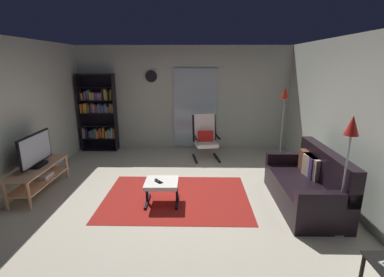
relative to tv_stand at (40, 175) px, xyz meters
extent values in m
plane|color=beige|center=(2.37, -0.14, -0.32)|extent=(7.02, 7.02, 0.00)
cube|color=beige|center=(2.37, 2.76, 0.98)|extent=(5.60, 0.06, 2.60)
cube|color=beige|center=(-0.33, -0.14, 0.98)|extent=(0.06, 6.00, 2.60)
cube|color=beige|center=(5.07, -0.14, 0.98)|extent=(0.06, 6.00, 2.60)
cube|color=silver|center=(2.66, 2.70, 0.73)|extent=(1.10, 0.01, 2.00)
cube|color=maroon|center=(2.37, -0.17, -0.32)|extent=(2.40, 1.73, 0.01)
cube|color=tan|center=(0.00, -0.01, 0.15)|extent=(0.46, 1.36, 0.02)
cube|color=tan|center=(0.00, -0.01, -0.10)|extent=(0.42, 1.30, 0.02)
cylinder|color=tan|center=(0.18, -0.64, -0.09)|extent=(0.05, 0.05, 0.46)
cylinder|color=tan|center=(0.18, 0.62, -0.09)|extent=(0.05, 0.05, 0.46)
cylinder|color=tan|center=(-0.18, -0.64, -0.09)|extent=(0.05, 0.05, 0.46)
cylinder|color=tan|center=(-0.18, 0.62, -0.09)|extent=(0.05, 0.05, 0.46)
cube|color=silver|center=(0.00, 0.07, -0.06)|extent=(0.27, 0.28, 0.07)
cube|color=black|center=(0.00, -0.01, 0.19)|extent=(0.20, 0.32, 0.05)
cube|color=black|center=(0.00, -0.01, 0.47)|extent=(0.04, 0.90, 0.52)
cube|color=silver|center=(0.02, -0.01, 0.47)|extent=(0.01, 0.85, 0.46)
cube|color=black|center=(-0.20, 2.45, 0.64)|extent=(0.02, 0.30, 1.93)
cube|color=black|center=(0.66, 2.45, 0.64)|extent=(0.02, 0.30, 1.93)
cube|color=black|center=(0.23, 2.59, 0.64)|extent=(0.88, 0.02, 1.93)
cube|color=black|center=(0.23, 2.45, -0.31)|extent=(0.85, 0.28, 0.02)
cube|color=black|center=(0.23, 2.45, 0.00)|extent=(0.85, 0.28, 0.02)
cube|color=black|center=(0.23, 2.45, 0.32)|extent=(0.85, 0.28, 0.02)
cube|color=black|center=(0.23, 2.45, 0.64)|extent=(0.85, 0.28, 0.02)
cube|color=black|center=(0.23, 2.45, 0.96)|extent=(0.85, 0.28, 0.02)
cube|color=black|center=(0.23, 2.45, 1.28)|extent=(0.85, 0.28, 0.02)
cube|color=black|center=(0.23, 2.45, 1.59)|extent=(0.85, 0.28, 0.02)
cube|color=beige|center=(-0.17, 2.45, 0.14)|extent=(0.03, 0.22, 0.27)
cube|color=#5C97A4|center=(-0.13, 2.45, 0.10)|extent=(0.03, 0.18, 0.19)
cube|color=black|center=(-0.10, 2.45, 0.12)|extent=(0.04, 0.21, 0.23)
cube|color=#2C69A6|center=(-0.05, 2.46, 0.09)|extent=(0.03, 0.11, 0.16)
cube|color=#934883|center=(0.00, 2.46, 0.09)|extent=(0.03, 0.14, 0.17)
cube|color=teal|center=(0.05, 2.45, 0.12)|extent=(0.04, 0.14, 0.22)
cube|color=#8A3C8D|center=(0.09, 2.44, 0.11)|extent=(0.03, 0.18, 0.20)
cube|color=#408B4F|center=(0.14, 2.43, 0.13)|extent=(0.04, 0.20, 0.25)
cube|color=orange|center=(0.19, 2.43, 0.10)|extent=(0.04, 0.23, 0.18)
cube|color=#9C469A|center=(0.23, 2.47, 0.12)|extent=(0.04, 0.13, 0.23)
cube|color=red|center=(0.27, 2.44, 0.13)|extent=(0.02, 0.13, 0.25)
cube|color=orange|center=(0.30, 2.45, 0.08)|extent=(0.02, 0.11, 0.15)
cube|color=gold|center=(0.33, 2.46, 0.14)|extent=(0.04, 0.16, 0.27)
cube|color=#262F21|center=(0.37, 2.44, 0.11)|extent=(0.03, 0.19, 0.20)
cube|color=orange|center=(0.42, 2.45, 0.10)|extent=(0.04, 0.24, 0.18)
cube|color=teal|center=(0.47, 2.46, 0.13)|extent=(0.04, 0.20, 0.24)
cube|color=#578FA3|center=(0.51, 2.44, 0.10)|extent=(0.04, 0.20, 0.19)
cube|color=beige|center=(0.55, 2.46, 0.14)|extent=(0.02, 0.21, 0.27)
cube|color=brown|center=(0.58, 2.45, 0.13)|extent=(0.03, 0.18, 0.25)
cube|color=orange|center=(0.61, 2.47, 0.13)|extent=(0.02, 0.22, 0.24)
cube|color=orange|center=(-0.17, 2.46, 0.76)|extent=(0.03, 0.23, 0.23)
cube|color=brown|center=(-0.13, 2.46, 0.76)|extent=(0.03, 0.13, 0.22)
cube|color=orange|center=(-0.09, 2.46, 0.76)|extent=(0.04, 0.19, 0.23)
cube|color=orange|center=(-0.05, 2.47, 0.77)|extent=(0.04, 0.23, 0.25)
cube|color=#418F48|center=(0.00, 2.47, 0.75)|extent=(0.04, 0.14, 0.20)
cube|color=black|center=(0.05, 2.44, 0.75)|extent=(0.04, 0.11, 0.20)
cube|color=#913C8D|center=(0.09, 2.46, 0.77)|extent=(0.03, 0.17, 0.24)
cube|color=beige|center=(0.14, 2.46, 0.75)|extent=(0.04, 0.11, 0.21)
cube|color=brown|center=(0.18, 2.44, 0.75)|extent=(0.03, 0.17, 0.21)
cube|color=#873B89|center=(0.22, 2.46, 0.74)|extent=(0.03, 0.18, 0.18)
cube|color=slate|center=(0.26, 2.47, 0.76)|extent=(0.04, 0.15, 0.22)
cube|color=#3861B2|center=(0.31, 2.46, 0.75)|extent=(0.04, 0.23, 0.20)
cube|color=#A99339|center=(0.35, 2.47, 0.73)|extent=(0.02, 0.16, 0.17)
cube|color=#8E4490|center=(0.38, 2.44, 0.74)|extent=(0.03, 0.15, 0.18)
cube|color=teal|center=(0.42, 2.46, 0.76)|extent=(0.03, 0.13, 0.23)
cube|color=teal|center=(0.46, 2.45, 0.73)|extent=(0.04, 0.17, 0.16)
cube|color=brown|center=(0.50, 2.47, 0.73)|extent=(0.04, 0.17, 0.16)
cube|color=brown|center=(0.54, 2.46, 0.77)|extent=(0.03, 0.13, 0.24)
cube|color=olive|center=(0.58, 2.43, 0.76)|extent=(0.03, 0.13, 0.23)
cube|color=beige|center=(0.61, 2.44, 0.75)|extent=(0.02, 0.12, 0.20)
cube|color=#2D2435|center=(-0.17, 2.46, 1.07)|extent=(0.03, 0.17, 0.20)
cube|color=gold|center=(-0.13, 2.47, 1.05)|extent=(0.04, 0.19, 0.17)
cube|color=#2A2831|center=(-0.09, 2.45, 1.06)|extent=(0.03, 0.10, 0.19)
cube|color=#95448C|center=(-0.04, 2.45, 1.08)|extent=(0.03, 0.20, 0.21)
cube|color=teal|center=(0.01, 2.47, 1.09)|extent=(0.04, 0.12, 0.23)
cube|color=teal|center=(0.06, 2.43, 1.09)|extent=(0.04, 0.10, 0.25)
cube|color=gold|center=(0.10, 2.45, 1.07)|extent=(0.04, 0.21, 0.19)
cube|color=beige|center=(0.15, 2.45, 1.05)|extent=(0.04, 0.17, 0.16)
cube|color=brown|center=(0.19, 2.46, 1.07)|extent=(0.02, 0.21, 0.19)
cube|color=#8B4586|center=(0.22, 2.46, 1.05)|extent=(0.04, 0.13, 0.16)
cube|color=#99449A|center=(0.27, 2.46, 1.06)|extent=(0.03, 0.15, 0.18)
cube|color=teal|center=(0.30, 2.44, 1.05)|extent=(0.04, 0.13, 0.16)
cube|color=#9F4186|center=(0.35, 2.45, 1.07)|extent=(0.04, 0.19, 0.19)
cube|color=#261F2D|center=(0.39, 2.44, 1.10)|extent=(0.03, 0.18, 0.27)
cube|color=beige|center=(0.42, 2.47, 1.10)|extent=(0.03, 0.11, 0.26)
cube|color=#AA962E|center=(0.46, 2.44, 1.11)|extent=(0.03, 0.16, 0.27)
cube|color=olive|center=(0.49, 2.44, 1.08)|extent=(0.02, 0.18, 0.22)
cube|color=#2B211D|center=(0.52, 2.43, 1.09)|extent=(0.03, 0.12, 0.23)
cube|color=#3B8247|center=(0.56, 2.47, 1.05)|extent=(0.03, 0.10, 0.16)
cube|color=#9B9E31|center=(0.60, 2.47, 1.10)|extent=(0.02, 0.22, 0.26)
cube|color=black|center=(4.38, -0.37, -0.12)|extent=(0.80, 1.72, 0.40)
cube|color=black|center=(4.69, -0.37, 0.33)|extent=(0.18, 1.72, 0.50)
cube|color=black|center=(4.38, -1.16, 0.18)|extent=(0.80, 0.14, 0.20)
cube|color=black|center=(4.38, 0.42, 0.18)|extent=(0.80, 0.14, 0.20)
cube|color=brown|center=(4.56, 0.07, 0.25)|extent=(0.15, 0.38, 0.34)
cube|color=navy|center=(4.56, -0.12, 0.25)|extent=(0.15, 0.38, 0.34)
cube|color=#CDB495|center=(4.56, -0.19, 0.25)|extent=(0.21, 0.40, 0.34)
cube|color=black|center=(3.17, 1.82, -0.30)|extent=(0.13, 0.60, 0.04)
cube|color=black|center=(3.13, 2.08, 0.36)|extent=(0.07, 0.18, 0.63)
cube|color=black|center=(3.17, 1.84, 0.22)|extent=(0.12, 0.52, 0.03)
cube|color=black|center=(2.66, 1.74, -0.30)|extent=(0.13, 0.60, 0.04)
cube|color=black|center=(2.62, 2.00, 0.36)|extent=(0.07, 0.18, 0.63)
cube|color=black|center=(2.66, 1.76, 0.22)|extent=(0.12, 0.52, 0.03)
cube|color=white|center=(2.92, 1.76, 0.06)|extent=(0.56, 0.59, 0.08)
cube|color=white|center=(2.88, 2.02, 0.40)|extent=(0.50, 0.26, 0.60)
cube|color=red|center=(2.90, 1.86, 0.18)|extent=(0.37, 0.21, 0.34)
cube|color=white|center=(2.15, -0.36, 0.03)|extent=(0.53, 0.49, 0.06)
cube|color=black|center=(1.91, -0.36, -0.30)|extent=(0.05, 0.48, 0.04)
cube|color=black|center=(1.91, -0.36, -0.14)|extent=(0.04, 0.04, 0.32)
cube|color=black|center=(2.39, -0.35, -0.30)|extent=(0.05, 0.48, 0.04)
cube|color=black|center=(2.39, -0.35, -0.14)|extent=(0.04, 0.04, 0.32)
cube|color=black|center=(2.08, -0.36, 0.06)|extent=(0.10, 0.15, 0.02)
cube|color=black|center=(2.11, -0.39, 0.06)|extent=(0.15, 0.15, 0.01)
cylinder|color=#A5A5AD|center=(4.57, -1.13, -0.31)|extent=(0.22, 0.22, 0.02)
cylinder|color=#B2B2B7|center=(4.57, -1.13, 0.36)|extent=(0.02, 0.02, 1.32)
cone|color=red|center=(4.57, -1.13, 1.14)|extent=(0.17, 0.17, 0.24)
cylinder|color=#A5A5AD|center=(4.64, 1.82, -0.31)|extent=(0.22, 0.22, 0.02)
cylinder|color=#B2B2B7|center=(4.64, 1.82, 0.40)|extent=(0.02, 0.02, 1.39)
cone|color=red|center=(4.64, 1.82, 1.22)|extent=(0.19, 0.19, 0.26)
cylinder|color=black|center=(4.27, -2.19, -0.08)|extent=(0.04, 0.04, 0.48)
cylinder|color=silver|center=(1.56, 2.69, 1.53)|extent=(0.28, 0.02, 0.28)
cylinder|color=black|center=(1.56, 2.68, 1.53)|extent=(0.29, 0.01, 0.29)
camera|label=1|loc=(2.71, -4.43, 1.87)|focal=26.21mm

